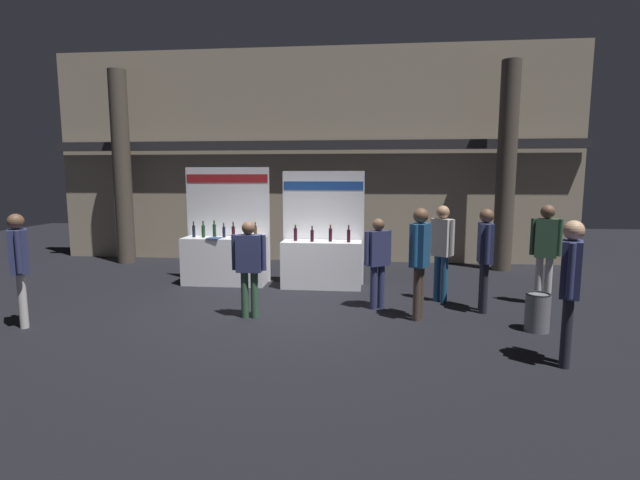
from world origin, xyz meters
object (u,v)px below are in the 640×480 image
at_px(visitor_2, 485,251).
at_px(visitor_7, 378,256).
at_px(trash_bin, 537,312).
at_px(visitor_5, 570,280).
at_px(exhibitor_booth_1, 322,259).
at_px(exhibitor_booth_0, 225,255).
at_px(visitor_4, 546,246).
at_px(visitor_0, 420,253).
at_px(visitor_3, 249,262).
at_px(visitor_6, 442,245).
at_px(visitor_1, 19,260).

bearing_deg(visitor_2, visitor_7, 94.45).
relative_size(trash_bin, visitor_5, 0.32).
height_order(exhibitor_booth_1, visitor_2, exhibitor_booth_1).
relative_size(exhibitor_booth_0, visitor_7, 1.57).
bearing_deg(visitor_4, exhibitor_booth_0, 7.10).
xyz_separation_m(visitor_0, visitor_7, (-0.66, 0.59, -0.16)).
bearing_deg(visitor_4, trash_bin, 85.08).
height_order(trash_bin, visitor_3, visitor_3).
distance_m(visitor_2, visitor_6, 0.87).
relative_size(visitor_1, visitor_3, 1.10).
height_order(visitor_1, visitor_2, visitor_2).
bearing_deg(visitor_0, exhibitor_booth_0, -93.34).
bearing_deg(exhibitor_booth_1, visitor_7, -53.46).
bearing_deg(visitor_3, visitor_4, 13.42).
distance_m(exhibitor_booth_1, visitor_0, 2.82).
relative_size(visitor_2, visitor_4, 0.98).
relative_size(visitor_0, visitor_3, 1.14).
relative_size(visitor_5, visitor_7, 1.13).
xyz_separation_m(exhibitor_booth_1, visitor_1, (-4.35, -3.14, 0.45)).
bearing_deg(visitor_0, visitor_5, 68.92).
height_order(exhibitor_booth_0, visitor_6, exhibitor_booth_0).
bearing_deg(visitor_0, trash_bin, 103.02).
bearing_deg(exhibitor_booth_0, visitor_4, -9.90).
xyz_separation_m(trash_bin, visitor_6, (-1.21, 1.56, 0.77)).
bearing_deg(visitor_6, visitor_7, 63.04).
xyz_separation_m(visitor_0, visitor_2, (1.16, 0.56, -0.03)).
distance_m(exhibitor_booth_1, visitor_2, 3.37).
height_order(exhibitor_booth_1, visitor_5, exhibitor_booth_1).
relative_size(visitor_1, visitor_2, 0.99).
height_order(exhibitor_booth_0, visitor_2, exhibitor_booth_0).
distance_m(trash_bin, visitor_7, 2.66).
bearing_deg(visitor_5, exhibitor_booth_0, -103.17).
distance_m(exhibitor_booth_1, visitor_1, 5.38).
distance_m(visitor_0, visitor_1, 6.22).
height_order(visitor_5, visitor_7, visitor_5).
bearing_deg(visitor_2, visitor_1, 107.53).
bearing_deg(visitor_6, exhibitor_booth_0, 23.83).
relative_size(trash_bin, visitor_1, 0.33).
bearing_deg(visitor_7, visitor_2, -32.62).
xyz_separation_m(visitor_3, visitor_7, (2.10, 0.78, -0.01)).
height_order(exhibitor_booth_1, visitor_3, exhibitor_booth_1).
relative_size(visitor_5, visitor_6, 1.00).
bearing_deg(visitor_2, visitor_4, -59.51).
distance_m(visitor_0, visitor_3, 2.77).
height_order(exhibitor_booth_0, visitor_1, exhibitor_booth_0).
distance_m(visitor_0, visitor_5, 2.37).
relative_size(exhibitor_booth_0, visitor_4, 1.38).
bearing_deg(visitor_7, visitor_5, -77.48).
bearing_deg(visitor_2, visitor_3, 106.19).
bearing_deg(exhibitor_booth_1, exhibitor_booth_0, 177.68).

